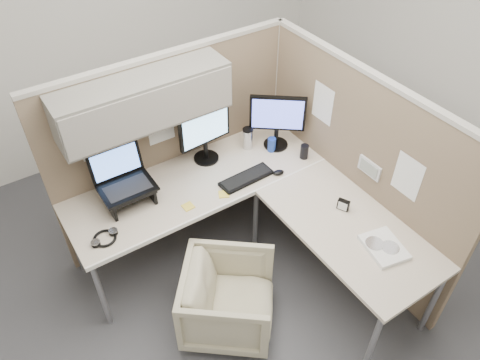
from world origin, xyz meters
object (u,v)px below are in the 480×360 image
desk (252,205)px  office_chair (228,297)px  keyboard (246,178)px  monitor_left (205,131)px

desk → office_chair: desk is taller
desk → keyboard: keyboard is taller
desk → keyboard: 0.24m
monitor_left → keyboard: (0.13, -0.38, -0.26)m
office_chair → keyboard: bearing=-4.0°
office_chair → monitor_left: (0.40, 0.95, 0.69)m
office_chair → keyboard: keyboard is taller
office_chair → monitor_left: size_ratio=1.35×
office_chair → monitor_left: monitor_left is taller
desk → office_chair: (-0.44, -0.35, -0.37)m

